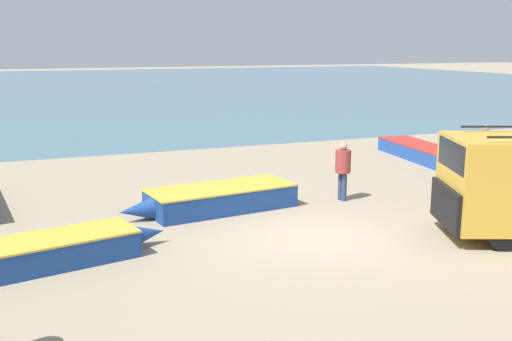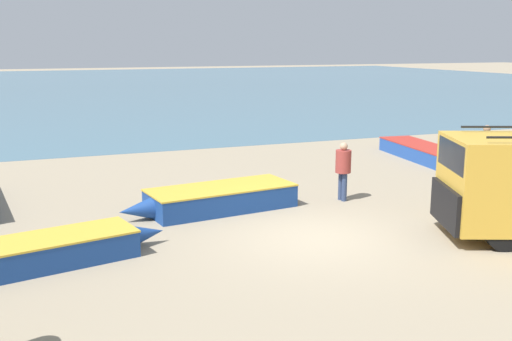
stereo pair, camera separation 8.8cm
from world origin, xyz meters
The scene contains 7 objects.
ground_plane centered at (0.00, 0.00, 0.00)m, with size 200.00×200.00×0.00m, color gray.
sea_water centered at (0.00, 52.00, 0.00)m, with size 120.00×80.00×0.01m, color #477084.
fishing_rowboat_1 centered at (7.90, 7.13, 0.26)m, with size 1.80×5.41×0.53m.
fishing_rowboat_2 centered at (-5.58, 0.52, 0.27)m, with size 4.42×1.96×0.55m.
fishing_rowboat_3 centered at (-1.40, 3.05, 0.30)m, with size 4.67×2.00×0.60m.
fisherman_0 centered at (2.11, 2.72, 0.96)m, with size 0.42×0.42×1.60m.
fisherman_2 centered at (7.55, 3.37, 1.03)m, with size 0.45×0.45×1.73m.
Camera 2 is at (-5.87, -11.19, 4.19)m, focal length 42.00 mm.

